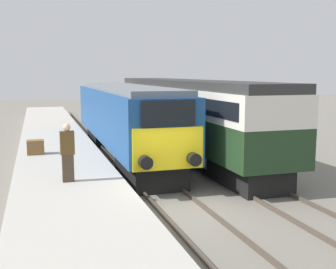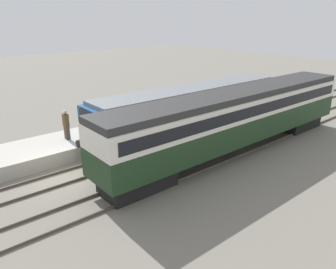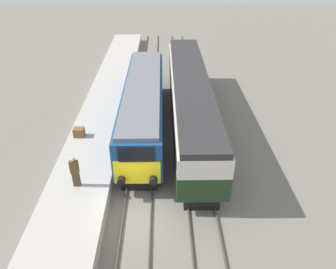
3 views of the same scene
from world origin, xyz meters
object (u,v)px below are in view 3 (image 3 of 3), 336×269
passenger_carriage (190,97)px  luggage_crate (79,132)px  person_on_platform (75,172)px  locomotive (144,104)px

passenger_carriage → luggage_crate: 8.29m
person_on_platform → passenger_carriage: bearing=49.9°
locomotive → luggage_crate: bearing=-152.0°
person_on_platform → luggage_crate: bearing=100.8°
locomotive → luggage_crate: 4.94m
locomotive → passenger_carriage: passenger_carriage is taller
locomotive → person_on_platform: size_ratio=8.29×
passenger_carriage → person_on_platform: bearing=-130.1°
passenger_carriage → locomotive: bearing=-170.4°
luggage_crate → person_on_platform: bearing=-79.2°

